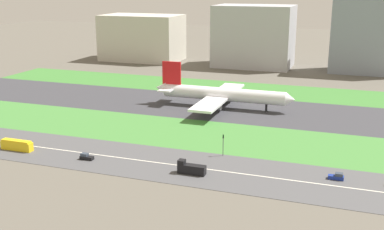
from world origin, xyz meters
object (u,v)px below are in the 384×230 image
at_px(car_2, 337,177).
at_px(fuel_tank_west, 262,48).
at_px(hangar_building, 254,36).
at_px(airliner, 220,94).
at_px(traffic_light, 223,143).
at_px(truck_0, 191,169).
at_px(bus_0, 17,145).
at_px(terminal_building, 142,38).
at_px(car_1, 86,157).
at_px(office_tower, 369,32).

bearing_deg(car_2, fuel_tank_west, 106.62).
bearing_deg(fuel_tank_west, hangar_building, -86.39).
bearing_deg(airliner, traffic_light, -72.74).
xyz_separation_m(truck_0, hangar_building, (-23.75, 192.00, 18.51)).
xyz_separation_m(car_2, hangar_building, (-64.91, 182.00, 19.26)).
height_order(bus_0, terminal_building, terminal_building).
height_order(airliner, traffic_light, airliner).
relative_size(car_1, office_tower, 0.09).
bearing_deg(traffic_light, office_tower, 76.13).
height_order(airliner, office_tower, office_tower).
xyz_separation_m(terminal_building, hangar_building, (81.97, 0.00, 4.02)).
xyz_separation_m(car_1, traffic_light, (40.48, 17.99, 3.37)).
height_order(airliner, bus_0, airliner).
relative_size(truck_0, fuel_tank_west, 0.36).
relative_size(car_2, traffic_light, 0.61).
distance_m(car_2, fuel_tank_west, 236.97).
distance_m(car_2, traffic_light, 37.40).
distance_m(car_2, office_tower, 183.76).
distance_m(office_tower, fuel_tank_west, 88.87).
distance_m(hangar_building, office_tower, 71.69).
bearing_deg(airliner, truck_0, -79.92).
bearing_deg(truck_0, airliner, -79.92).
bearing_deg(bus_0, airliner, -122.00).
bearing_deg(truck_0, traffic_light, -104.88).
xyz_separation_m(office_tower, fuel_tank_west, (-74.34, 45.00, -18.63)).
xyz_separation_m(traffic_light, office_tower, (42.97, 174.01, 21.12)).
relative_size(hangar_building, office_tower, 1.00).
bearing_deg(truck_0, car_2, -166.34).
xyz_separation_m(traffic_light, fuel_tank_west, (-31.37, 219.01, 2.49)).
bearing_deg(car_1, airliner, -105.64).
distance_m(airliner, car_2, 87.63).
relative_size(airliner, car_1, 14.77).
bearing_deg(truck_0, office_tower, -103.97).
bearing_deg(hangar_building, truck_0, -82.95).
bearing_deg(car_1, bus_0, 0.00).
xyz_separation_m(bus_0, office_tower, (110.34, 192.00, 23.59)).
xyz_separation_m(terminal_building, office_tower, (153.47, 0.00, 9.25)).
xyz_separation_m(airliner, hangar_building, (-9.89, 114.00, 13.95)).
distance_m(terminal_building, hangar_building, 82.07).
bearing_deg(car_1, office_tower, -113.49).
bearing_deg(office_tower, car_2, -92.07).
distance_m(car_2, terminal_building, 234.37).
height_order(truck_0, office_tower, office_tower).
bearing_deg(airliner, car_1, -105.64).
bearing_deg(terminal_building, truck_0, -61.16).
bearing_deg(terminal_building, airliner, -51.14).
distance_m(airliner, car_1, 81.17).
bearing_deg(office_tower, car_1, -113.49).
bearing_deg(terminal_building, hangar_building, 0.00).
bearing_deg(traffic_light, airliner, 107.26).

